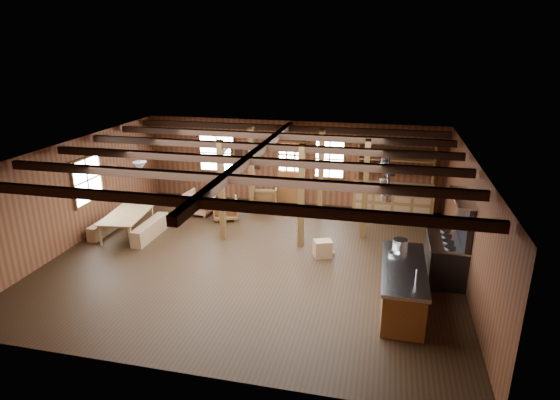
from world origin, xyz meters
name	(u,v)px	position (x,y,z in m)	size (l,w,h in m)	color
room	(254,206)	(0.00, 0.00, 1.40)	(10.04, 9.04, 2.84)	black
ceiling_joists	(255,154)	(0.00, 0.18, 2.68)	(9.80, 8.82, 0.18)	black
timber_posts	(292,184)	(0.52, 2.08, 1.40)	(3.95, 2.35, 2.80)	#4B3015
back_door	(291,178)	(0.00, 4.45, 0.88)	(1.02, 0.08, 2.15)	brown
window_back_left	(217,153)	(-2.60, 4.46, 1.60)	(1.32, 0.06, 1.32)	white
window_back_right	(330,159)	(1.30, 4.46, 1.60)	(1.02, 0.06, 1.32)	white
window_left	(87,180)	(-4.96, 0.50, 1.60)	(0.14, 1.24, 1.32)	white
notice_boards	(248,154)	(-1.50, 4.46, 1.64)	(1.08, 0.03, 0.90)	beige
back_counter	(393,195)	(3.40, 4.20, 0.60)	(2.55, 0.60, 2.45)	brown
pendant_lamps	(184,158)	(-2.25, 1.00, 2.25)	(1.86, 2.36, 0.66)	#2A2A2C
pot_rack	(387,176)	(3.13, 0.30, 2.30)	(0.39, 3.00, 0.43)	#2A2A2C
kitchen_island	(402,287)	(3.60, -1.57, 0.48)	(0.89, 2.50, 1.20)	brown
step_stool	(323,249)	(1.67, 0.46, 0.22)	(0.50, 0.36, 0.45)	#976E44
commercial_range	(448,252)	(4.65, 0.03, 0.65)	(0.83, 1.63, 2.01)	#2A2A2C
dining_table	(129,225)	(-3.90, 0.63, 0.32)	(1.82, 1.01, 0.64)	olive
bench_wall	(106,226)	(-4.65, 0.63, 0.20)	(0.27, 1.45, 0.40)	#976E44
bench_aisle	(150,230)	(-3.24, 0.63, 0.23)	(0.31, 1.67, 0.46)	#976E44
armchair_a	(225,208)	(-1.66, 2.47, 0.34)	(0.74, 0.76, 0.69)	brown
armchair_b	(265,197)	(-0.71, 3.71, 0.38)	(0.80, 0.83, 0.75)	brown
armchair_c	(200,203)	(-2.61, 2.73, 0.37)	(0.80, 0.82, 0.75)	#915C41
counter_pot	(400,244)	(3.53, -0.65, 1.04)	(0.32, 0.32, 0.19)	silver
bowl	(394,254)	(3.40, -1.07, 0.97)	(0.23, 0.23, 0.06)	silver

